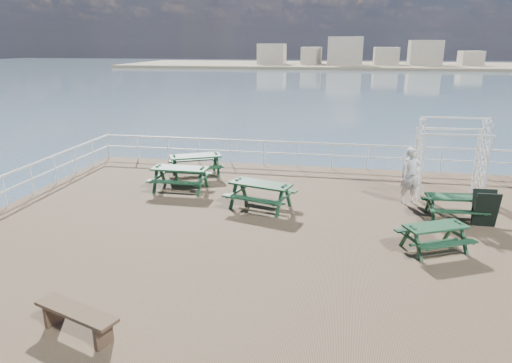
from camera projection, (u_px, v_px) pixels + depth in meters
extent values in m
cube|color=brown|center=(274.00, 231.00, 13.43)|extent=(18.00, 14.00, 0.30)
plane|color=#3E5168|center=(325.00, 108.00, 51.58)|extent=(300.00, 300.00, 0.00)
cube|color=tan|center=(388.00, 66.00, 138.15)|extent=(160.00, 40.00, 0.80)
cube|color=beige|center=(272.00, 54.00, 140.46)|extent=(8.00, 8.00, 6.00)
cube|color=beige|center=(311.00, 56.00, 138.51)|extent=(6.00, 8.00, 5.00)
cube|color=beige|center=(345.00, 51.00, 136.32)|extent=(10.00, 8.00, 8.00)
cube|color=beige|center=(386.00, 56.00, 134.65)|extent=(7.00, 8.00, 5.00)
cube|color=beige|center=(425.00, 53.00, 132.44)|extent=(9.00, 8.00, 7.00)
cube|color=beige|center=(472.00, 58.00, 130.60)|extent=(6.00, 8.00, 4.00)
cylinder|color=brown|center=(125.00, 195.00, 20.26)|extent=(0.36, 0.36, 2.10)
cylinder|color=brown|center=(486.00, 218.00, 17.64)|extent=(0.36, 0.36, 2.10)
cube|color=silver|center=(298.00, 143.00, 19.52)|extent=(17.70, 0.07, 0.07)
cube|color=silver|center=(298.00, 154.00, 19.66)|extent=(17.70, 0.05, 0.05)
cylinder|color=silver|center=(108.00, 146.00, 21.21)|extent=(0.05, 0.05, 1.10)
cube|color=silver|center=(2.00, 176.00, 14.63)|extent=(0.07, 13.70, 0.07)
cube|color=silver|center=(5.00, 191.00, 14.77)|extent=(0.05, 13.70, 0.05)
cube|color=#163D22|center=(195.00, 156.00, 18.16)|extent=(2.14, 1.57, 0.07)
cube|color=#163D22|center=(193.00, 160.00, 18.87)|extent=(1.92, 1.12, 0.06)
cube|color=#163D22|center=(198.00, 168.00, 17.64)|extent=(1.92, 1.12, 0.06)
cube|color=#163D22|center=(175.00, 166.00, 18.05)|extent=(0.79, 1.49, 0.07)
cube|color=#163D22|center=(216.00, 163.00, 18.48)|extent=(0.79, 1.49, 0.07)
cube|color=#163D22|center=(174.00, 165.00, 18.38)|extent=(0.33, 0.55, 0.97)
cube|color=#163D22|center=(176.00, 169.00, 17.76)|extent=(0.33, 0.55, 0.97)
cube|color=#163D22|center=(215.00, 162.00, 18.80)|extent=(0.33, 0.55, 0.97)
cube|color=#163D22|center=(218.00, 166.00, 18.19)|extent=(0.33, 0.55, 0.97)
cube|color=#163D22|center=(196.00, 169.00, 18.32)|extent=(1.64, 0.86, 0.07)
cube|color=#163D22|center=(180.00, 168.00, 16.39)|extent=(1.99, 0.78, 0.07)
cube|color=#163D22|center=(187.00, 172.00, 17.11)|extent=(1.99, 0.28, 0.06)
cube|color=#163D22|center=(174.00, 182.00, 15.86)|extent=(1.99, 0.28, 0.06)
cube|color=#163D22|center=(159.00, 176.00, 16.64)|extent=(0.09, 1.60, 0.07)
cube|color=#163D22|center=(203.00, 179.00, 16.35)|extent=(0.09, 1.60, 0.07)
cube|color=#163D22|center=(162.00, 175.00, 16.97)|extent=(0.09, 0.57, 0.97)
cube|color=#163D22|center=(155.00, 180.00, 16.35)|extent=(0.09, 0.57, 0.97)
cube|color=#163D22|center=(205.00, 178.00, 16.68)|extent=(0.09, 0.57, 0.97)
cube|color=#163D22|center=(200.00, 183.00, 16.05)|extent=(0.09, 0.57, 0.97)
cube|color=#163D22|center=(181.00, 183.00, 16.55)|extent=(1.77, 0.09, 0.07)
cube|color=#163D22|center=(455.00, 197.00, 13.78)|extent=(1.71, 0.77, 0.06)
cube|color=#163D22|center=(449.00, 199.00, 14.38)|extent=(1.68, 0.36, 0.05)
cube|color=#163D22|center=(460.00, 212.00, 13.33)|extent=(1.68, 0.36, 0.05)
cube|color=#163D22|center=(431.00, 205.00, 13.93)|extent=(0.18, 1.34, 0.06)
cube|color=#163D22|center=(478.00, 207.00, 13.79)|extent=(0.18, 1.34, 0.06)
cube|color=#163D22|center=(428.00, 203.00, 14.21)|extent=(0.11, 0.48, 0.81)
cube|color=#163D22|center=(433.00, 210.00, 13.68)|extent=(0.11, 0.48, 0.81)
cube|color=#163D22|center=(474.00, 205.00, 14.07)|extent=(0.11, 0.48, 0.81)
cube|color=#163D22|center=(481.00, 211.00, 13.54)|extent=(0.11, 0.48, 0.81)
cube|color=#163D22|center=(453.00, 211.00, 13.91)|extent=(1.48, 0.19, 0.06)
cube|color=#163D22|center=(261.00, 184.00, 14.63)|extent=(2.10, 1.28, 0.07)
cube|color=#163D22|center=(269.00, 188.00, 15.28)|extent=(1.96, 0.81, 0.05)
cube|color=#163D22|center=(251.00, 199.00, 14.17)|extent=(1.96, 0.81, 0.05)
cube|color=#163D22|center=(238.00, 190.00, 15.08)|extent=(0.52, 1.54, 0.07)
cube|color=#163D22|center=(284.00, 198.00, 14.38)|extent=(0.52, 1.54, 0.07)
cube|color=#163D22|center=(243.00, 189.00, 15.38)|extent=(0.24, 0.57, 0.96)
cube|color=#163D22|center=(234.00, 195.00, 14.82)|extent=(0.24, 0.57, 0.96)
cube|color=#163D22|center=(288.00, 196.00, 14.67)|extent=(0.24, 0.57, 0.96)
cube|color=#163D22|center=(280.00, 202.00, 14.12)|extent=(0.24, 0.57, 0.96)
cube|color=#163D22|center=(261.00, 200.00, 14.79)|extent=(1.70, 0.57, 0.07)
cube|color=#163D22|center=(436.00, 226.00, 11.64)|extent=(1.71, 1.27, 0.05)
cube|color=#163D22|center=(422.00, 228.00, 12.21)|extent=(1.54, 0.91, 0.04)
cube|color=#163D22|center=(448.00, 244.00, 11.23)|extent=(1.54, 0.91, 0.04)
cube|color=#163D22|center=(412.00, 239.00, 11.55)|extent=(0.63, 1.19, 0.05)
cube|color=#163D22|center=(457.00, 234.00, 11.90)|extent=(0.63, 1.19, 0.05)
cube|color=#163D22|center=(406.00, 237.00, 11.81)|extent=(0.27, 0.44, 0.78)
cube|color=#163D22|center=(418.00, 245.00, 11.32)|extent=(0.27, 0.44, 0.78)
cube|color=#163D22|center=(450.00, 231.00, 12.15)|extent=(0.27, 0.44, 0.78)
cube|color=#163D22|center=(463.00, 239.00, 11.66)|extent=(0.27, 0.44, 0.78)
cube|color=#163D22|center=(434.00, 242.00, 11.77)|extent=(1.31, 0.69, 0.05)
cube|color=brown|center=(76.00, 311.00, 8.28)|extent=(1.82, 0.99, 0.07)
cube|color=brown|center=(54.00, 313.00, 8.68)|extent=(0.21, 0.39, 0.45)
cube|color=brown|center=(103.00, 335.00, 8.04)|extent=(0.21, 0.39, 0.45)
cube|color=silver|center=(421.00, 169.00, 15.21)|extent=(0.09, 0.09, 2.25)
cube|color=silver|center=(415.00, 160.00, 16.28)|extent=(0.09, 0.09, 2.25)
cube|color=silver|center=(487.00, 171.00, 14.93)|extent=(0.09, 0.09, 2.25)
cube|color=silver|center=(476.00, 163.00, 15.99)|extent=(0.09, 0.09, 2.25)
cube|color=silver|center=(458.00, 135.00, 14.73)|extent=(2.25, 0.16, 0.07)
cube|color=silver|center=(449.00, 129.00, 15.79)|extent=(2.25, 0.16, 0.07)
cube|color=silver|center=(456.00, 118.00, 15.12)|extent=(2.25, 0.15, 0.07)
cube|color=black|center=(486.00, 210.00, 13.12)|extent=(0.67, 0.29, 1.09)
cube|color=black|center=(484.00, 208.00, 13.33)|extent=(0.67, 0.29, 1.09)
imported|color=silver|center=(411.00, 176.00, 15.05)|extent=(0.80, 0.65, 1.89)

